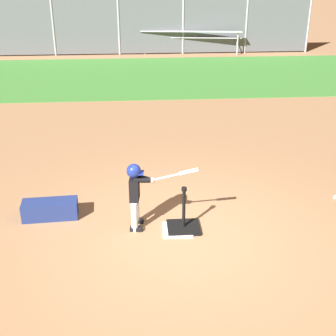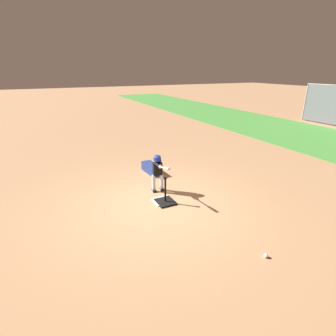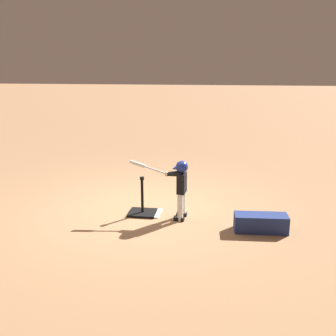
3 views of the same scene
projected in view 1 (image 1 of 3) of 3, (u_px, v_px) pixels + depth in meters
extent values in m
plane|color=#99704C|center=(186.00, 239.00, 6.73)|extent=(90.00, 90.00, 0.00)
cube|color=#3D7F33|center=(156.00, 76.00, 15.40)|extent=(56.00, 5.49, 0.02)
cylinder|color=#9E9EA3|center=(53.00, 25.00, 17.87)|extent=(0.08, 0.08, 2.29)
cylinder|color=#9E9EA3|center=(119.00, 25.00, 18.03)|extent=(0.08, 0.08, 2.29)
cylinder|color=#9E9EA3|center=(183.00, 24.00, 18.19)|extent=(0.08, 0.08, 2.29)
cylinder|color=#9E9EA3|center=(247.00, 23.00, 18.35)|extent=(0.08, 0.08, 2.29)
cylinder|color=#9E9EA3|center=(309.00, 23.00, 18.51)|extent=(0.08, 0.08, 2.29)
cube|color=#565B60|center=(151.00, 24.00, 18.11)|extent=(12.51, 0.02, 2.20)
cube|color=white|center=(177.00, 230.00, 6.93)|extent=(0.46, 0.46, 0.02)
cube|color=black|center=(183.00, 227.00, 6.97)|extent=(0.48, 0.44, 0.04)
cylinder|color=black|center=(184.00, 209.00, 6.84)|extent=(0.05, 0.05, 0.60)
cylinder|color=black|center=(184.00, 189.00, 6.70)|extent=(0.08, 0.08, 0.05)
cylinder|color=silver|center=(136.00, 209.00, 7.03)|extent=(0.11, 0.11, 0.47)
cube|color=black|center=(138.00, 221.00, 7.12)|extent=(0.19, 0.11, 0.06)
cylinder|color=silver|center=(134.00, 217.00, 6.83)|extent=(0.11, 0.11, 0.47)
cube|color=black|center=(136.00, 229.00, 6.92)|extent=(0.19, 0.11, 0.06)
cube|color=black|center=(134.00, 189.00, 6.76)|extent=(0.16, 0.26, 0.35)
sphere|color=#DBB293|center=(134.00, 172.00, 6.64)|extent=(0.18, 0.18, 0.18)
sphere|color=navy|center=(134.00, 171.00, 6.64)|extent=(0.21, 0.21, 0.21)
cube|color=navy|center=(140.00, 173.00, 6.65)|extent=(0.12, 0.17, 0.01)
cylinder|color=black|center=(143.00, 178.00, 6.72)|extent=(0.28, 0.17, 0.10)
cylinder|color=black|center=(143.00, 180.00, 6.65)|extent=(0.29, 0.12, 0.10)
sphere|color=#DBB293|center=(152.00, 180.00, 6.69)|extent=(0.09, 0.09, 0.09)
cylinder|color=silver|center=(174.00, 175.00, 6.64)|extent=(0.65, 0.10, 0.21)
cylinder|color=silver|center=(189.00, 172.00, 6.61)|extent=(0.29, 0.09, 0.13)
cylinder|color=black|center=(151.00, 181.00, 6.69)|extent=(0.03, 0.05, 0.05)
sphere|color=white|center=(335.00, 197.00, 7.78)|extent=(0.07, 0.07, 0.07)
cube|color=#ADAFB7|center=(41.00, 41.00, 19.42)|extent=(3.16, 0.25, 0.04)
cube|color=#ADAFB7|center=(43.00, 47.00, 19.74)|extent=(3.16, 0.31, 0.04)
cube|color=#ADAFB7|center=(37.00, 36.00, 18.78)|extent=(3.16, 0.25, 0.04)
cube|color=#ADAFB7|center=(39.00, 42.00, 19.10)|extent=(3.16, 0.31, 0.04)
cube|color=#ADAFB7|center=(34.00, 30.00, 18.13)|extent=(3.16, 0.25, 0.04)
cube|color=#ADAFB7|center=(36.00, 36.00, 18.45)|extent=(3.16, 0.31, 0.04)
cylinder|color=#ADAFB7|center=(77.00, 44.00, 19.77)|extent=(0.06, 0.06, 0.33)
cylinder|color=#ADAFB7|center=(72.00, 42.00, 18.41)|extent=(0.06, 0.06, 0.96)
cylinder|color=#ADAFB7|center=(74.00, 35.00, 18.95)|extent=(0.06, 1.38, 0.67)
cylinder|color=#ADAFB7|center=(7.00, 44.00, 19.61)|extent=(0.06, 0.06, 0.33)
cylinder|color=#ADAFB7|center=(1.00, 35.00, 18.79)|extent=(0.06, 1.38, 0.67)
cube|color=#ADAFB7|center=(191.00, 42.00, 19.41)|extent=(3.96, 0.70, 0.04)
cube|color=#ADAFB7|center=(191.00, 47.00, 19.73)|extent=(3.96, 0.76, 0.04)
cube|color=#ADAFB7|center=(191.00, 37.00, 18.78)|extent=(3.96, 0.70, 0.04)
cube|color=#ADAFB7|center=(191.00, 42.00, 19.09)|extent=(3.96, 0.76, 0.04)
cube|color=#ADAFB7|center=(191.00, 31.00, 18.14)|extent=(3.96, 0.70, 0.04)
cube|color=#ADAFB7|center=(191.00, 37.00, 18.46)|extent=(3.96, 0.76, 0.04)
cylinder|color=#ADAFB7|center=(234.00, 45.00, 19.59)|extent=(0.06, 0.06, 0.32)
cylinder|color=#ADAFB7|center=(238.00, 43.00, 18.24)|extent=(0.06, 0.06, 0.92)
cylinder|color=#ADAFB7|center=(236.00, 36.00, 18.79)|extent=(0.21, 1.36, 0.64)
cylinder|color=#ADAFB7|center=(148.00, 44.00, 19.76)|extent=(0.06, 0.06, 0.32)
cylinder|color=#ADAFB7|center=(145.00, 42.00, 18.42)|extent=(0.06, 0.06, 0.92)
cylinder|color=#ADAFB7|center=(146.00, 35.00, 18.96)|extent=(0.21, 1.36, 0.64)
cube|color=navy|center=(50.00, 209.00, 7.22)|extent=(0.86, 0.37, 0.28)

